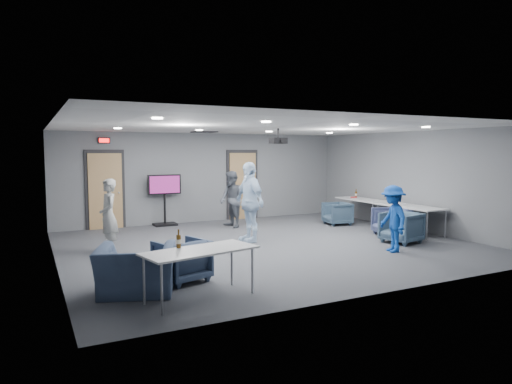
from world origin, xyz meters
name	(u,v)px	position (x,y,z in m)	size (l,w,h in m)	color
floor	(268,244)	(0.00, 0.00, 0.00)	(9.00, 9.00, 0.00)	#3C3E44
ceiling	(268,127)	(0.00, 0.00, 2.70)	(9.00, 9.00, 0.00)	silver
wall_back	(206,178)	(0.00, 4.00, 1.35)	(9.00, 0.02, 2.70)	slate
wall_front	(393,205)	(0.00, -4.00, 1.35)	(9.00, 0.02, 2.70)	slate
wall_left	(54,195)	(-4.50, 0.00, 1.35)	(0.02, 8.00, 2.70)	slate
wall_right	(413,181)	(4.50, 0.00, 1.35)	(0.02, 8.00, 2.70)	slate
door_left	(105,190)	(-3.00, 3.95, 1.07)	(1.06, 0.17, 2.24)	black
door_right	(242,185)	(1.20, 3.95, 1.07)	(1.06, 0.17, 2.24)	black
exit_sign	(104,140)	(-3.00, 3.93, 2.45)	(0.32, 0.08, 0.16)	black
hvac_diffuser	(204,132)	(-0.50, 2.80, 2.69)	(0.60, 0.60, 0.03)	black
downlights	(268,128)	(0.00, 0.00, 2.68)	(6.18, 3.78, 0.02)	white
person_a	(109,216)	(-3.41, 0.77, 0.79)	(0.57, 0.38, 1.58)	#959795
person_b	(232,199)	(0.21, 2.55, 0.80)	(0.78, 0.61, 1.60)	#565C67
person_c	(249,202)	(-0.23, 0.50, 0.95)	(1.12, 0.47, 1.91)	#C5E1FE
person_d	(393,219)	(2.03, -1.88, 0.72)	(0.93, 0.53, 1.43)	#174195
chair_right_a	(337,214)	(3.18, 1.61, 0.33)	(0.70, 0.72, 0.66)	#35495C
chair_right_b	(391,222)	(3.35, -0.43, 0.36)	(0.76, 0.78, 0.71)	#384061
chair_right_c	(401,228)	(2.90, -1.25, 0.36)	(0.78, 0.80, 0.73)	#394E62
chair_front_a	(182,260)	(-2.69, -2.00, 0.35)	(0.75, 0.77, 0.70)	#384762
chair_front_b	(136,270)	(-3.51, -2.36, 0.37)	(1.13, 0.99, 0.73)	#3C4C68
table_right_a	(362,201)	(4.00, 1.48, 0.68)	(0.73, 1.75, 0.73)	#BABDBF
table_right_b	(410,207)	(4.00, -0.42, 0.69)	(0.80, 1.91, 0.73)	#BABDBF
table_front_left	(200,253)	(-2.72, -3.00, 0.68)	(1.78, 1.03, 0.73)	#BABDBF
bottle_front	(179,241)	(-2.96, -2.74, 0.83)	(0.07, 0.07, 0.28)	#58380F
bottle_right	(356,194)	(4.11, 1.91, 0.83)	(0.07, 0.07, 0.27)	#58380F
snack_box	(354,197)	(4.01, 1.89, 0.75)	(0.17, 0.11, 0.04)	#B52D2E
wrapper	(401,204)	(3.89, -0.20, 0.76)	(0.23, 0.15, 0.05)	silver
tv_stand	(165,197)	(-1.39, 3.75, 0.84)	(0.97, 0.46, 1.48)	black
projector	(278,141)	(0.40, 0.22, 2.40)	(0.36, 0.35, 0.36)	black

